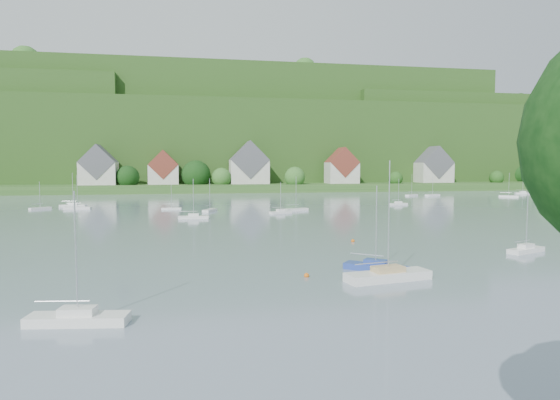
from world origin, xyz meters
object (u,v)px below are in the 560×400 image
Objects in this scene: near_sailboat_2 at (388,275)px; near_sailboat_3 at (526,249)px; near_sailboat_1 at (376,266)px; near_sailboat_0 at (78,317)px.

near_sailboat_3 is at bearing 14.87° from near_sailboat_2.
near_sailboat_1 is 4.07m from near_sailboat_2.
near_sailboat_3 is (21.55, 6.33, -0.03)m from near_sailboat_1.
near_sailboat_1 is 22.46m from near_sailboat_3.
near_sailboat_3 is at bearing 56.24° from near_sailboat_1.
near_sailboat_0 is at bearing 179.14° from near_sailboat_3.
near_sailboat_2 is (24.82, 7.78, 0.07)m from near_sailboat_0.
near_sailboat_1 is (25.25, 11.82, -0.01)m from near_sailboat_0.
near_sailboat_2 is 24.30m from near_sailboat_3.
near_sailboat_0 is 0.81× the size of near_sailboat_2.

